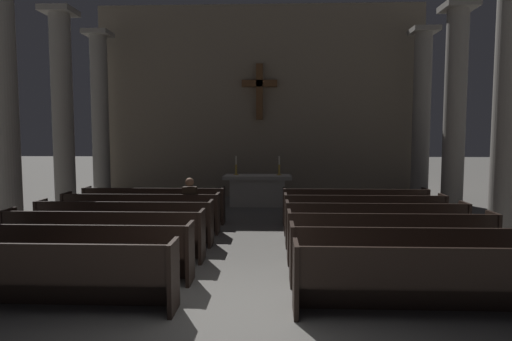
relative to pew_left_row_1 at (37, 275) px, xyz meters
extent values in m
plane|color=#66635E|center=(2.60, 0.04, -0.48)|extent=(80.00, 80.00, 0.00)
cube|color=black|center=(0.00, 0.04, -0.05)|extent=(3.55, 0.40, 0.05)
cube|color=black|center=(0.00, -0.19, 0.22)|extent=(3.55, 0.05, 0.50)
cube|color=black|center=(0.00, 0.22, -0.28)|extent=(3.55, 0.04, 0.40)
cube|color=black|center=(1.81, 0.02, 0.00)|extent=(0.06, 0.50, 0.95)
cube|color=black|center=(0.00, 1.18, -0.05)|extent=(3.55, 0.40, 0.05)
cube|color=black|center=(0.00, 0.95, 0.22)|extent=(3.55, 0.05, 0.50)
cube|color=black|center=(0.00, 1.36, -0.28)|extent=(3.55, 0.04, 0.40)
cube|color=black|center=(1.81, 1.16, 0.00)|extent=(0.06, 0.50, 0.95)
cube|color=black|center=(0.00, 2.31, -0.05)|extent=(3.55, 0.40, 0.05)
cube|color=black|center=(0.00, 2.09, 0.22)|extent=(3.55, 0.05, 0.50)
cube|color=black|center=(0.00, 2.49, -0.28)|extent=(3.55, 0.04, 0.40)
cube|color=black|center=(1.81, 2.29, 0.00)|extent=(0.06, 0.50, 0.95)
cube|color=black|center=(-1.81, 2.29, 0.00)|extent=(0.06, 0.50, 0.95)
cube|color=black|center=(0.00, 3.45, -0.05)|extent=(3.55, 0.40, 0.05)
cube|color=black|center=(0.00, 3.22, 0.22)|extent=(3.55, 0.05, 0.50)
cube|color=black|center=(0.00, 3.63, -0.28)|extent=(3.55, 0.04, 0.40)
cube|color=black|center=(1.81, 3.43, 0.00)|extent=(0.06, 0.50, 0.95)
cube|color=black|center=(-1.81, 3.43, 0.00)|extent=(0.06, 0.50, 0.95)
cube|color=black|center=(0.00, 4.58, -0.05)|extent=(3.55, 0.40, 0.05)
cube|color=black|center=(0.00, 4.36, 0.22)|extent=(3.55, 0.05, 0.50)
cube|color=black|center=(0.00, 4.76, -0.28)|extent=(3.55, 0.04, 0.40)
cube|color=black|center=(1.81, 4.56, 0.00)|extent=(0.06, 0.50, 0.95)
cube|color=black|center=(-1.81, 4.56, 0.00)|extent=(0.06, 0.50, 0.95)
cube|color=black|center=(0.00, 5.72, -0.05)|extent=(3.55, 0.40, 0.05)
cube|color=black|center=(0.00, 5.49, 0.22)|extent=(3.55, 0.05, 0.50)
cube|color=black|center=(0.00, 5.90, -0.28)|extent=(3.55, 0.04, 0.40)
cube|color=black|center=(1.81, 5.70, 0.00)|extent=(0.06, 0.50, 0.95)
cube|color=black|center=(-1.81, 5.70, 0.00)|extent=(0.06, 0.50, 0.95)
cube|color=black|center=(5.20, 0.04, -0.05)|extent=(3.55, 0.40, 0.05)
cube|color=black|center=(5.20, -0.19, 0.22)|extent=(3.55, 0.05, 0.50)
cube|color=black|center=(5.20, 0.22, -0.28)|extent=(3.55, 0.04, 0.40)
cube|color=black|center=(3.39, 0.02, 0.00)|extent=(0.06, 0.50, 0.95)
cube|color=black|center=(5.20, 1.18, -0.05)|extent=(3.55, 0.40, 0.05)
cube|color=black|center=(5.20, 0.95, 0.22)|extent=(3.55, 0.05, 0.50)
cube|color=black|center=(5.20, 1.36, -0.28)|extent=(3.55, 0.04, 0.40)
cube|color=black|center=(3.39, 1.16, 0.00)|extent=(0.06, 0.50, 0.95)
cube|color=black|center=(5.20, 2.31, -0.05)|extent=(3.55, 0.40, 0.05)
cube|color=black|center=(5.20, 2.09, 0.22)|extent=(3.55, 0.05, 0.50)
cube|color=black|center=(5.20, 2.49, -0.28)|extent=(3.55, 0.04, 0.40)
cube|color=black|center=(3.39, 2.29, 0.00)|extent=(0.06, 0.50, 0.95)
cube|color=black|center=(7.01, 2.29, 0.00)|extent=(0.06, 0.50, 0.95)
cube|color=black|center=(5.20, 3.45, -0.05)|extent=(3.55, 0.40, 0.05)
cube|color=black|center=(5.20, 3.22, 0.22)|extent=(3.55, 0.05, 0.50)
cube|color=black|center=(5.20, 3.63, -0.28)|extent=(3.55, 0.04, 0.40)
cube|color=black|center=(3.39, 3.43, 0.00)|extent=(0.06, 0.50, 0.95)
cube|color=black|center=(7.01, 3.43, 0.00)|extent=(0.06, 0.50, 0.95)
cube|color=black|center=(5.20, 4.58, -0.05)|extent=(3.55, 0.40, 0.05)
cube|color=black|center=(5.20, 4.36, 0.22)|extent=(3.55, 0.05, 0.50)
cube|color=black|center=(5.20, 4.76, -0.28)|extent=(3.55, 0.04, 0.40)
cube|color=black|center=(3.39, 4.56, 0.00)|extent=(0.06, 0.50, 0.95)
cube|color=black|center=(7.01, 4.56, 0.00)|extent=(0.06, 0.50, 0.95)
cube|color=black|center=(5.20, 5.72, -0.05)|extent=(3.55, 0.40, 0.05)
cube|color=black|center=(5.20, 5.49, 0.22)|extent=(3.55, 0.05, 0.50)
cube|color=black|center=(5.20, 5.90, -0.28)|extent=(3.55, 0.04, 0.40)
cube|color=black|center=(3.39, 5.70, 0.00)|extent=(0.06, 0.50, 0.95)
cube|color=black|center=(7.01, 5.70, 0.00)|extent=(0.06, 0.50, 0.95)
cube|color=gray|center=(-2.89, 4.07, -0.38)|extent=(0.81, 0.81, 0.20)
cylinder|color=gray|center=(-2.89, 4.07, 2.37)|extent=(0.58, 0.58, 5.69)
cube|color=gray|center=(8.09, 4.07, -0.38)|extent=(0.81, 0.81, 0.20)
cylinder|color=gray|center=(8.09, 4.07, 2.37)|extent=(0.58, 0.58, 5.69)
cube|color=gray|center=(-2.89, 6.76, -0.38)|extent=(0.81, 0.81, 0.20)
cylinder|color=gray|center=(-2.89, 6.76, 2.37)|extent=(0.58, 0.58, 5.69)
cube|color=gray|center=(-2.89, 6.76, 5.29)|extent=(0.87, 0.87, 0.16)
cube|color=gray|center=(8.09, 6.76, -0.38)|extent=(0.81, 0.81, 0.20)
cylinder|color=gray|center=(8.09, 6.76, 2.37)|extent=(0.58, 0.58, 5.69)
cube|color=gray|center=(8.09, 6.76, 5.29)|extent=(0.87, 0.87, 0.16)
cube|color=gray|center=(-2.89, 9.45, -0.38)|extent=(0.81, 0.81, 0.20)
cylinder|color=gray|center=(-2.89, 9.45, 2.37)|extent=(0.58, 0.58, 5.69)
cube|color=gray|center=(-2.89, 9.45, 5.29)|extent=(0.87, 0.87, 0.16)
cube|color=gray|center=(8.09, 9.45, -0.38)|extent=(0.81, 0.81, 0.20)
cylinder|color=gray|center=(8.09, 9.45, 2.37)|extent=(0.58, 0.58, 5.69)
cube|color=gray|center=(8.09, 9.45, 5.29)|extent=(0.87, 0.87, 0.16)
cube|color=#A8A399|center=(2.60, 8.57, -0.04)|extent=(1.76, 0.72, 0.88)
cube|color=#A8A399|center=(2.60, 8.57, 0.46)|extent=(2.20, 0.90, 0.12)
cube|color=silver|center=(2.60, 8.57, 0.53)|extent=(2.09, 0.86, 0.01)
cylinder|color=#B79338|center=(1.90, 8.57, 0.54)|extent=(0.16, 0.16, 0.02)
cylinder|color=#B79338|center=(1.90, 8.57, 0.70)|extent=(0.07, 0.07, 0.34)
cylinder|color=silver|center=(1.90, 8.57, 1.01)|extent=(0.04, 0.04, 0.28)
cylinder|color=#B79338|center=(3.30, 8.57, 0.54)|extent=(0.16, 0.16, 0.02)
cylinder|color=#B79338|center=(3.30, 8.57, 0.70)|extent=(0.07, 0.07, 0.34)
cylinder|color=silver|center=(3.30, 8.57, 1.01)|extent=(0.04, 0.04, 0.28)
cube|color=gray|center=(2.60, 10.79, 3.04)|extent=(11.91, 0.25, 7.04)
cube|color=brown|center=(2.60, 10.55, 3.40)|extent=(0.24, 0.24, 2.01)
cube|color=brown|center=(2.60, 10.55, 3.70)|extent=(1.29, 0.24, 0.24)
cube|color=#26262B|center=(1.16, 4.76, -0.25)|extent=(0.24, 0.14, 0.45)
cube|color=#26262B|center=(1.16, 4.63, 0.03)|extent=(0.28, 0.36, 0.12)
cube|color=#2D2319|center=(1.16, 4.50, 0.36)|extent=(0.32, 0.20, 0.54)
sphere|color=#9E7051|center=(1.16, 4.50, 0.74)|extent=(0.20, 0.20, 0.20)
camera|label=1|loc=(3.10, -5.43, 1.84)|focal=30.40mm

